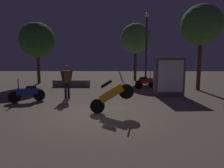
{
  "coord_description": "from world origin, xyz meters",
  "views": [
    {
      "loc": [
        0.57,
        -7.77,
        2.27
      ],
      "look_at": [
        0.48,
        1.08,
        1.0
      ],
      "focal_mm": 33.87,
      "sensor_mm": 36.0,
      "label": 1
    }
  ],
  "objects_px": {
    "motorcycle_orange_foreground": "(112,94)",
    "streetlamp_near": "(146,39)",
    "motorcycle_red_parked_left": "(146,82)",
    "person_rider_beside": "(67,79)",
    "kiosk_billboard": "(169,77)",
    "motorcycle_blue_parked_right": "(27,93)"
  },
  "relations": [
    {
      "from": "motorcycle_orange_foreground",
      "to": "motorcycle_red_parked_left",
      "type": "bearing_deg",
      "value": 73.03
    },
    {
      "from": "motorcycle_blue_parked_right",
      "to": "streetlamp_near",
      "type": "xyz_separation_m",
      "value": [
        6.56,
        6.34,
        2.9
      ]
    },
    {
      "from": "person_rider_beside",
      "to": "kiosk_billboard",
      "type": "relative_size",
      "value": 0.8
    },
    {
      "from": "motorcycle_blue_parked_right",
      "to": "kiosk_billboard",
      "type": "relative_size",
      "value": 0.74
    },
    {
      "from": "motorcycle_red_parked_left",
      "to": "streetlamp_near",
      "type": "xyz_separation_m",
      "value": [
        0.34,
        2.31,
        2.9
      ]
    },
    {
      "from": "kiosk_billboard",
      "to": "motorcycle_red_parked_left",
      "type": "bearing_deg",
      "value": -73.93
    },
    {
      "from": "motorcycle_orange_foreground",
      "to": "streetlamp_near",
      "type": "bearing_deg",
      "value": 76.14
    },
    {
      "from": "person_rider_beside",
      "to": "motorcycle_red_parked_left",
      "type": "bearing_deg",
      "value": 91.6
    },
    {
      "from": "person_rider_beside",
      "to": "kiosk_billboard",
      "type": "bearing_deg",
      "value": 63.77
    },
    {
      "from": "motorcycle_orange_foreground",
      "to": "streetlamp_near",
      "type": "relative_size",
      "value": 0.31
    },
    {
      "from": "motorcycle_red_parked_left",
      "to": "person_rider_beside",
      "type": "xyz_separation_m",
      "value": [
        -4.49,
        -3.23,
        0.57
      ]
    },
    {
      "from": "motorcycle_red_parked_left",
      "to": "person_rider_beside",
      "type": "relative_size",
      "value": 0.89
    },
    {
      "from": "kiosk_billboard",
      "to": "person_rider_beside",
      "type": "bearing_deg",
      "value": 4.32
    },
    {
      "from": "motorcycle_orange_foreground",
      "to": "kiosk_billboard",
      "type": "bearing_deg",
      "value": 51.85
    },
    {
      "from": "motorcycle_orange_foreground",
      "to": "motorcycle_red_parked_left",
      "type": "distance_m",
      "value": 6.37
    },
    {
      "from": "person_rider_beside",
      "to": "kiosk_billboard",
      "type": "distance_m",
      "value": 5.42
    },
    {
      "from": "motorcycle_red_parked_left",
      "to": "streetlamp_near",
      "type": "bearing_deg",
      "value": 52.23
    },
    {
      "from": "motorcycle_blue_parked_right",
      "to": "kiosk_billboard",
      "type": "distance_m",
      "value": 7.3
    },
    {
      "from": "motorcycle_red_parked_left",
      "to": "kiosk_billboard",
      "type": "height_order",
      "value": "kiosk_billboard"
    },
    {
      "from": "motorcycle_orange_foreground",
      "to": "person_rider_beside",
      "type": "bearing_deg",
      "value": 132.99
    },
    {
      "from": "kiosk_billboard",
      "to": "motorcycle_orange_foreground",
      "type": "bearing_deg",
      "value": 45.26
    },
    {
      "from": "motorcycle_orange_foreground",
      "to": "motorcycle_blue_parked_right",
      "type": "height_order",
      "value": "motorcycle_orange_foreground"
    }
  ]
}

